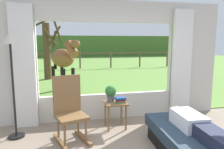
% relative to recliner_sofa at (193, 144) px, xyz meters
% --- Properties ---
extents(back_wall_with_window, '(5.20, 0.12, 2.55)m').
position_rel_recliner_sofa_xyz_m(back_wall_with_window, '(-0.88, 1.93, 1.03)').
color(back_wall_with_window, beige).
rests_on(back_wall_with_window, ground_plane).
extents(curtain_panel_left, '(0.44, 0.10, 2.40)m').
position_rel_recliner_sofa_xyz_m(curtain_panel_left, '(-2.57, 1.79, 0.98)').
color(curtain_panel_left, silver).
rests_on(curtain_panel_left, ground_plane).
extents(curtain_panel_right, '(0.44, 0.10, 2.40)m').
position_rel_recliner_sofa_xyz_m(curtain_panel_right, '(0.81, 1.79, 0.98)').
color(curtain_panel_right, silver).
rests_on(curtain_panel_right, ground_plane).
extents(outdoor_pasture_lawn, '(36.00, 21.68, 0.02)m').
position_rel_recliner_sofa_xyz_m(outdoor_pasture_lawn, '(-0.88, 12.83, -0.21)').
color(outdoor_pasture_lawn, olive).
rests_on(outdoor_pasture_lawn, ground_plane).
extents(distant_hill_ridge, '(36.00, 2.00, 2.40)m').
position_rel_recliner_sofa_xyz_m(distant_hill_ridge, '(-0.88, 22.67, 0.98)').
color(distant_hill_ridge, '#44672D').
rests_on(distant_hill_ridge, ground_plane).
extents(recliner_sofa, '(0.98, 1.74, 0.42)m').
position_rel_recliner_sofa_xyz_m(recliner_sofa, '(0.00, 0.00, 0.00)').
color(recliner_sofa, black).
rests_on(recliner_sofa, ground_plane).
extents(reclining_person, '(0.37, 1.44, 0.22)m').
position_rel_recliner_sofa_xyz_m(reclining_person, '(-0.00, -0.05, 0.30)').
color(reclining_person, silver).
rests_on(reclining_person, recliner_sofa).
extents(rocking_chair, '(0.65, 0.79, 1.12)m').
position_rel_recliner_sofa_xyz_m(rocking_chair, '(-1.73, 1.00, 0.33)').
color(rocking_chair, brown).
rests_on(rocking_chair, ground_plane).
extents(side_table, '(0.44, 0.44, 0.52)m').
position_rel_recliner_sofa_xyz_m(side_table, '(-0.84, 1.35, 0.21)').
color(side_table, brown).
rests_on(side_table, ground_plane).
extents(potted_plant, '(0.22, 0.22, 0.32)m').
position_rel_recliner_sofa_xyz_m(potted_plant, '(-0.92, 1.41, 0.48)').
color(potted_plant, '#4C5156').
rests_on(potted_plant, side_table).
extents(book_stack, '(0.21, 0.16, 0.11)m').
position_rel_recliner_sofa_xyz_m(book_stack, '(-0.75, 1.30, 0.36)').
color(book_stack, '#337247').
rests_on(book_stack, side_table).
extents(floor_lamp_left, '(0.32, 0.32, 1.83)m').
position_rel_recliner_sofa_xyz_m(floor_lamp_left, '(-2.67, 1.30, 1.26)').
color(floor_lamp_left, black).
rests_on(floor_lamp_left, ground_plane).
extents(horse, '(1.09, 1.77, 1.73)m').
position_rel_recliner_sofa_xyz_m(horse, '(-1.84, 4.47, 0.94)').
color(horse, brown).
rests_on(horse, outdoor_pasture_lawn).
extents(pasture_tree, '(1.48, 1.40, 2.94)m').
position_rel_recliner_sofa_xyz_m(pasture_tree, '(-2.54, 7.38, 1.18)').
color(pasture_tree, '#4C3823').
rests_on(pasture_tree, outdoor_pasture_lawn).
extents(pasture_fence_line, '(16.10, 0.10, 1.10)m').
position_rel_recliner_sofa_xyz_m(pasture_fence_line, '(-0.88, 11.04, 0.53)').
color(pasture_fence_line, brown).
rests_on(pasture_fence_line, outdoor_pasture_lawn).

